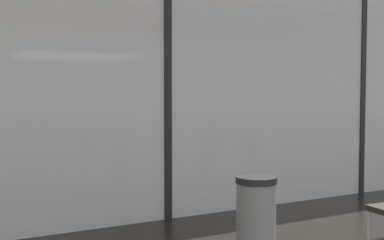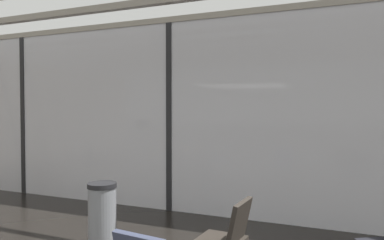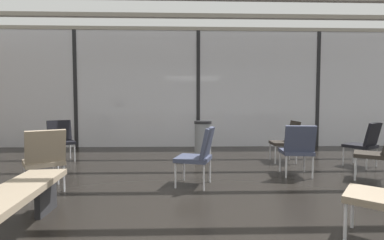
% 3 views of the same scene
% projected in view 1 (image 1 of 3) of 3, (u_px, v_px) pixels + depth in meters
% --- Properties ---
extents(glass_curtain_wall, '(14.00, 0.08, 3.33)m').
position_uv_depth(glass_curtain_wall, '(166.00, 91.00, 5.85)').
color(glass_curtain_wall, silver).
rests_on(glass_curtain_wall, ground).
extents(window_mullion_1, '(0.10, 0.12, 3.33)m').
position_uv_depth(window_mullion_1, '(166.00, 91.00, 5.85)').
color(window_mullion_1, black).
rests_on(window_mullion_1, ground).
extents(window_mullion_2, '(0.10, 0.12, 3.33)m').
position_uv_depth(window_mullion_2, '(361.00, 92.00, 7.46)').
color(window_mullion_2, black).
rests_on(window_mullion_2, ground).
extents(parked_airplane, '(12.50, 4.00, 4.00)m').
position_uv_depth(parked_airplane, '(103.00, 80.00, 11.30)').
color(parked_airplane, silver).
rests_on(parked_airplane, ground).
extents(trash_bin, '(0.38, 0.38, 0.86)m').
position_uv_depth(trash_bin, '(256.00, 223.00, 4.15)').
color(trash_bin, slate).
rests_on(trash_bin, ground).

